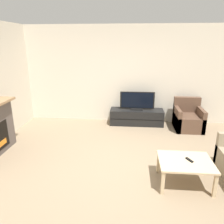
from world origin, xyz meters
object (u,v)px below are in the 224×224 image
(tv_stand, at_px, (137,117))
(tv, at_px, (137,102))
(coffee_table, at_px, (185,164))
(remote, at_px, (189,160))
(armchair, at_px, (188,119))

(tv_stand, height_order, tv, tv)
(tv_stand, bearing_deg, coffee_table, -74.81)
(tv_stand, height_order, coffee_table, tv_stand)
(tv, relative_size, coffee_table, 1.12)
(tv_stand, relative_size, coffee_table, 1.75)
(remote, bearing_deg, tv, 78.83)
(tv, xyz_separation_m, remote, (0.79, -2.69, -0.23))
(armchair, relative_size, coffee_table, 0.96)
(tv_stand, xyz_separation_m, armchair, (1.36, -0.23, 0.06))
(tv_stand, xyz_separation_m, tv, (-0.00, -0.00, 0.45))
(tv, xyz_separation_m, coffee_table, (0.73, -2.70, -0.30))
(tv_stand, height_order, armchair, armchair)
(remote, bearing_deg, coffee_table, 167.74)
(coffee_table, xyz_separation_m, remote, (0.06, 0.02, 0.06))
(armchair, distance_m, remote, 2.53)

